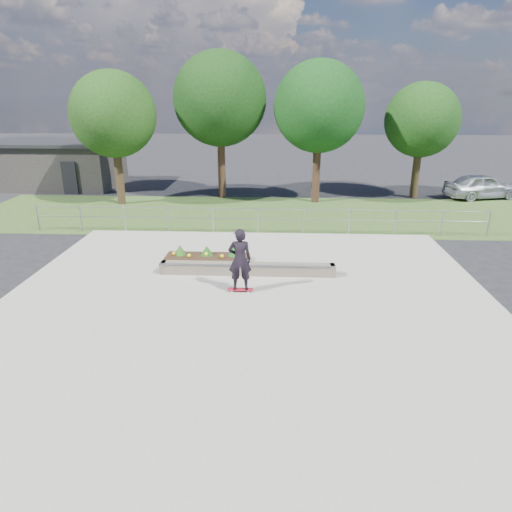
{
  "coord_description": "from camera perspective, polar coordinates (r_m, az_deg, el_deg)",
  "views": [
    {
      "loc": [
        0.86,
        -12.01,
        5.94
      ],
      "look_at": [
        0.2,
        1.5,
        1.1
      ],
      "focal_mm": 32.0,
      "sensor_mm": 36.0,
      "label": 1
    }
  ],
  "objects": [
    {
      "name": "ground",
      "position": [
        13.43,
        -1.17,
        -6.57
      ],
      "size": [
        120.0,
        120.0,
        0.0
      ],
      "primitive_type": "plane",
      "color": "black",
      "rests_on": "ground"
    },
    {
      "name": "grass_verge",
      "position": [
        23.78,
        0.65,
        5.25
      ],
      "size": [
        30.0,
        8.0,
        0.02
      ],
      "primitive_type": "cube",
      "color": "#2D461C",
      "rests_on": "ground"
    },
    {
      "name": "concrete_slab",
      "position": [
        13.42,
        -1.18,
        -6.46
      ],
      "size": [
        15.0,
        15.0,
        0.06
      ],
      "primitive_type": "cube",
      "color": "gray",
      "rests_on": "ground"
    },
    {
      "name": "fence",
      "position": [
        20.21,
        0.27,
        4.86
      ],
      "size": [
        20.06,
        0.06,
        1.2
      ],
      "color": "gray",
      "rests_on": "ground"
    },
    {
      "name": "building",
      "position": [
        33.78,
        -23.74,
        10.54
      ],
      "size": [
        8.4,
        5.4,
        3.0
      ],
      "color": "#282624",
      "rests_on": "ground"
    },
    {
      "name": "tree_far_left",
      "position": [
        26.56,
        -17.42,
        16.5
      ],
      "size": [
        4.55,
        4.55,
        7.15
      ],
      "color": "#301F13",
      "rests_on": "ground"
    },
    {
      "name": "tree_mid_left",
      "position": [
        27.22,
        -4.53,
        18.93
      ],
      "size": [
        5.25,
        5.25,
        8.25
      ],
      "color": "#321D14",
      "rests_on": "ground"
    },
    {
      "name": "tree_mid_right",
      "position": [
        26.11,
        7.89,
        17.96
      ],
      "size": [
        4.9,
        4.9,
        7.7
      ],
      "color": "black",
      "rests_on": "ground"
    },
    {
      "name": "tree_far_right",
      "position": [
        28.73,
        20.03,
        15.65
      ],
      "size": [
        4.2,
        4.2,
        6.6
      ],
      "color": "#302113",
      "rests_on": "ground"
    },
    {
      "name": "grind_ledge",
      "position": [
        15.63,
        -1.11,
        -1.61
      ],
      "size": [
        6.0,
        0.44,
        0.43
      ],
      "color": "brown",
      "rests_on": "concrete_slab"
    },
    {
      "name": "planter_bed",
      "position": [
        16.78,
        -6.24,
        -0.28
      ],
      "size": [
        3.0,
        1.2,
        0.61
      ],
      "color": "black",
      "rests_on": "concrete_slab"
    },
    {
      "name": "skateboarder",
      "position": [
        13.99,
        -2.03,
        -0.47
      ],
      "size": [
        0.8,
        0.52,
        2.05
      ],
      "color": "silver",
      "rests_on": "concrete_slab"
    },
    {
      "name": "parked_car",
      "position": [
        30.44,
        26.37,
        7.83
      ],
      "size": [
        4.65,
        2.76,
        1.48
      ],
      "primitive_type": "imported",
      "rotation": [
        0.0,
        0.0,
        1.82
      ],
      "color": "#9DA2A6",
      "rests_on": "ground"
    }
  ]
}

